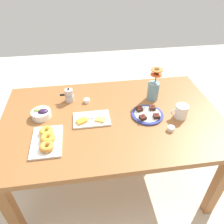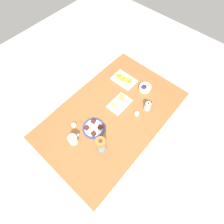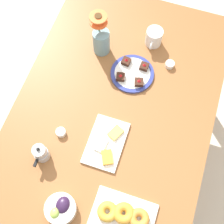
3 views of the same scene
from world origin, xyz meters
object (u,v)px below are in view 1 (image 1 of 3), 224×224
Objects in this scene: coffee_mug at (181,111)px; flower_vase at (153,89)px; jam_cup_honey at (87,101)px; dining_table at (112,125)px; cheese_platter at (91,119)px; grape_bowl at (41,113)px; jam_cup_berry at (171,128)px; moka_pot at (69,95)px; dessert_plate at (147,114)px; croissant_platter at (47,140)px.

flower_vase is at bearing -62.90° from coffee_mug.
flower_vase is at bearing 176.94° from jam_cup_honey.
cheese_platter is at bearing 8.12° from dining_table.
grape_bowl is 0.36m from jam_cup_honey.
moka_pot reaches higher than jam_cup_berry.
dessert_plate is at bearing 153.87° from moka_pot.
grape_bowl is at bearing -17.44° from jam_cup_berry.
moka_pot reaches higher than coffee_mug.
cheese_platter is 5.42× the size of jam_cup_berry.
cheese_platter is at bearing -148.71° from croissant_platter.
jam_cup_honey is (-0.27, -0.41, -0.01)m from croissant_platter.
flower_vase is (0.13, -0.26, 0.04)m from coffee_mug.
cheese_platter is 5.42× the size of jam_cup_honey.
dessert_plate is (-0.41, 0.01, 0.00)m from cheese_platter.
jam_cup_honey is 0.49m from dessert_plate.
jam_cup_berry is at bearing 122.82° from dessert_plate.
dining_table is at bearing -171.88° from cheese_platter.
grape_bowl is 2.90× the size of jam_cup_berry.
grape_bowl is 2.90× the size of jam_cup_honey.
moka_pot is (0.13, -0.04, 0.03)m from jam_cup_honey.
coffee_mug is 2.61× the size of jam_cup_honey.
dessert_plate is (0.23, -0.05, -0.04)m from coffee_mug.
dessert_plate reaches higher than dining_table.
jam_cup_honey is at bearing 163.14° from moka_pot.
croissant_platter is (0.44, 0.20, 0.11)m from dining_table.
grape_bowl is 0.53× the size of flower_vase.
coffee_mug reaches higher than grape_bowl.
grape_bowl is 0.36m from cheese_platter.
croissant_platter is 0.72m from dessert_plate.
grape_bowl is (0.50, -0.07, 0.12)m from dining_table.
coffee_mug is 0.48× the size of flower_vase.
grape_bowl is at bearing -7.99° from dining_table.
grape_bowl is 0.27m from moka_pot.
flower_vase is (-0.53, 0.03, 0.08)m from jam_cup_honey.
moka_pot is at bearing -5.95° from flower_vase.
grape_bowl is at bearing -7.41° from dessert_plate.
cheese_platter is (0.64, -0.06, -0.04)m from coffee_mug.
grape_bowl is at bearing 41.59° from moka_pot.
coffee_mug is at bearing 117.10° from flower_vase.
cheese_platter is 0.31m from moka_pot.
croissant_platter is 0.82m from jam_cup_berry.
cheese_platter is (0.15, 0.02, 0.10)m from dining_table.
coffee_mug is 0.48× the size of cheese_platter.
grape_bowl is 0.87m from flower_vase.
jam_cup_berry is at bearing 92.26° from flower_vase.
flower_vase is at bearing -158.50° from cheese_platter.
jam_cup_honey is 0.18× the size of flower_vase.
croissant_platter reaches higher than jam_cup_honey.
cheese_platter is 0.23m from jam_cup_honey.
jam_cup_berry is (-0.53, 0.18, 0.01)m from cheese_platter.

